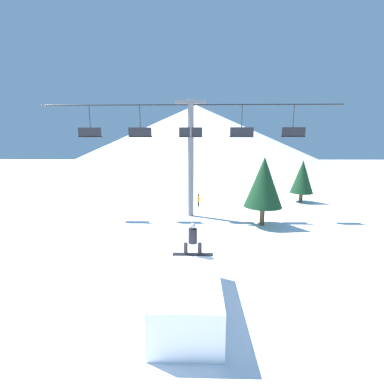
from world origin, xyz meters
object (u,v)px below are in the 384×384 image
(pine_tree_near, at_px, (264,182))
(distant_skier, at_px, (198,200))
(snowboarder, at_px, (193,239))
(snow_ramp, at_px, (188,290))

(pine_tree_near, distance_m, distant_skier, 7.86)
(snowboarder, xyz_separation_m, pine_tree_near, (4.84, 8.58, 1.08))
(pine_tree_near, height_order, distant_skier, pine_tree_near)
(snow_ramp, height_order, snowboarder, snowboarder)
(pine_tree_near, relative_size, distant_skier, 4.01)
(snowboarder, distance_m, distant_skier, 14.53)
(snow_ramp, bearing_deg, pine_tree_near, 63.38)
(snowboarder, height_order, distant_skier, snowboarder)
(snow_ramp, relative_size, snowboarder, 2.97)
(snow_ramp, bearing_deg, snowboarder, 84.71)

